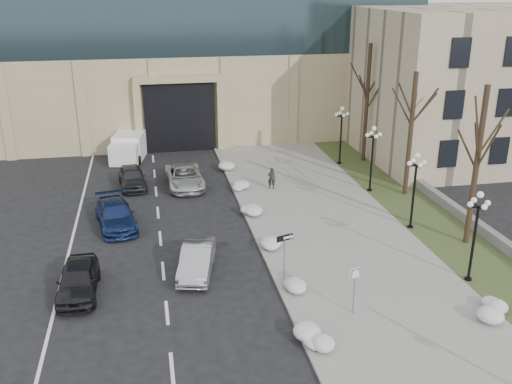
% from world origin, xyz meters
% --- Properties ---
extents(ground, '(160.00, 160.00, 0.00)m').
position_xyz_m(ground, '(0.00, 0.00, 0.00)').
color(ground, black).
rests_on(ground, ground).
extents(sidewalk, '(9.00, 40.00, 0.12)m').
position_xyz_m(sidewalk, '(3.50, 14.00, 0.06)').
color(sidewalk, gray).
rests_on(sidewalk, ground).
extents(curb, '(0.30, 40.00, 0.14)m').
position_xyz_m(curb, '(-1.00, 14.00, 0.07)').
color(curb, gray).
rests_on(curb, ground).
extents(grass_strip, '(4.00, 40.00, 0.10)m').
position_xyz_m(grass_strip, '(10.00, 14.00, 0.05)').
color(grass_strip, '#374824').
rests_on(grass_strip, ground).
extents(stone_wall, '(0.50, 30.00, 0.70)m').
position_xyz_m(stone_wall, '(12.00, 16.00, 0.35)').
color(stone_wall, slate).
rests_on(stone_wall, ground).
extents(classical_building, '(22.00, 18.12, 12.00)m').
position_xyz_m(classical_building, '(22.00, 27.98, 6.00)').
color(classical_building, tan).
rests_on(classical_building, ground).
extents(car_a, '(1.85, 4.48, 1.52)m').
position_xyz_m(car_a, '(-10.50, 8.47, 0.76)').
color(car_a, black).
rests_on(car_a, ground).
extents(car_b, '(2.44, 4.60, 1.44)m').
position_xyz_m(car_b, '(-4.79, 9.49, 0.72)').
color(car_b, '#9DA0A5').
rests_on(car_b, ground).
extents(car_c, '(2.95, 5.40, 1.48)m').
position_xyz_m(car_c, '(-9.04, 16.29, 0.74)').
color(car_c, navy).
rests_on(car_c, ground).
extents(car_d, '(2.70, 5.47, 1.49)m').
position_xyz_m(car_d, '(-4.39, 22.67, 0.75)').
color(car_d, silver).
rests_on(car_d, ground).
extents(car_e, '(2.21, 4.53, 1.49)m').
position_xyz_m(car_e, '(-8.12, 23.25, 0.74)').
color(car_e, '#2E2E33').
rests_on(car_e, ground).
extents(pedestrian, '(0.62, 0.46, 1.56)m').
position_xyz_m(pedestrian, '(1.58, 20.68, 0.90)').
color(pedestrian, black).
rests_on(pedestrian, sidewalk).
extents(box_truck, '(3.49, 6.94, 2.10)m').
position_xyz_m(box_truck, '(-8.26, 31.13, 1.02)').
color(box_truck, white).
rests_on(box_truck, ground).
extents(one_way_sign, '(0.94, 0.40, 2.53)m').
position_xyz_m(one_way_sign, '(-0.51, 7.80, 2.08)').
color(one_way_sign, slate).
rests_on(one_way_sign, ground).
extents(keep_sign, '(0.49, 0.20, 2.32)m').
position_xyz_m(keep_sign, '(1.63, 4.22, 1.71)').
color(keep_sign, slate).
rests_on(keep_sign, ground).
extents(snow_clump_b, '(1.10, 1.60, 0.36)m').
position_xyz_m(snow_clump_b, '(-0.77, 2.27, 0.30)').
color(snow_clump_b, white).
rests_on(snow_clump_b, sidewalk).
extents(snow_clump_c, '(1.10, 1.60, 0.36)m').
position_xyz_m(snow_clump_c, '(-0.55, 6.63, 0.30)').
color(snow_clump_c, white).
rests_on(snow_clump_c, sidewalk).
extents(snow_clump_d, '(1.10, 1.60, 0.36)m').
position_xyz_m(snow_clump_d, '(-0.56, 11.62, 0.30)').
color(snow_clump_d, white).
rests_on(snow_clump_d, sidewalk).
extents(snow_clump_e, '(1.10, 1.60, 0.36)m').
position_xyz_m(snow_clump_e, '(-0.75, 16.37, 0.30)').
color(snow_clump_e, white).
rests_on(snow_clump_e, sidewalk).
extents(snow_clump_f, '(1.10, 1.60, 0.36)m').
position_xyz_m(snow_clump_f, '(-0.67, 20.94, 0.30)').
color(snow_clump_f, white).
rests_on(snow_clump_f, sidewalk).
extents(snow_clump_g, '(1.10, 1.60, 0.36)m').
position_xyz_m(snow_clump_g, '(-0.87, 25.58, 0.30)').
color(snow_clump_g, white).
rests_on(snow_clump_g, sidewalk).
extents(snow_clump_h, '(1.10, 1.60, 0.36)m').
position_xyz_m(snow_clump_h, '(7.56, 2.85, 0.30)').
color(snow_clump_h, white).
rests_on(snow_clump_h, sidewalk).
extents(lamppost_a, '(1.18, 1.18, 4.76)m').
position_xyz_m(lamppost_a, '(8.30, 6.00, 3.07)').
color(lamppost_a, black).
rests_on(lamppost_a, ground).
extents(lamppost_b, '(1.18, 1.18, 4.76)m').
position_xyz_m(lamppost_b, '(8.30, 12.50, 3.07)').
color(lamppost_b, black).
rests_on(lamppost_b, ground).
extents(lamppost_c, '(1.18, 1.18, 4.76)m').
position_xyz_m(lamppost_c, '(8.30, 19.00, 3.07)').
color(lamppost_c, black).
rests_on(lamppost_c, ground).
extents(lamppost_d, '(1.18, 1.18, 4.76)m').
position_xyz_m(lamppost_d, '(8.30, 25.50, 3.07)').
color(lamppost_d, black).
rests_on(lamppost_d, ground).
extents(tree_near, '(3.20, 3.20, 9.00)m').
position_xyz_m(tree_near, '(10.50, 10.00, 5.83)').
color(tree_near, black).
rests_on(tree_near, ground).
extents(tree_mid, '(3.20, 3.20, 8.50)m').
position_xyz_m(tree_mid, '(10.50, 18.00, 5.50)').
color(tree_mid, black).
rests_on(tree_mid, ground).
extents(tree_far, '(3.20, 3.20, 9.50)m').
position_xyz_m(tree_far, '(10.50, 26.00, 6.15)').
color(tree_far, black).
rests_on(tree_far, ground).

